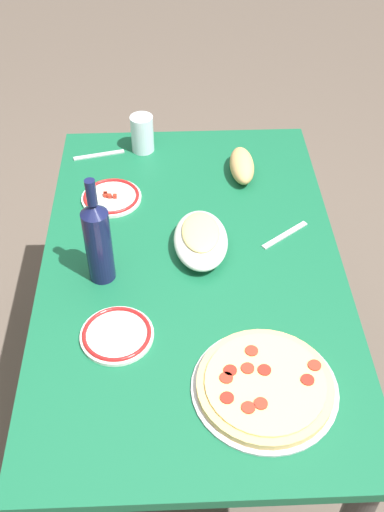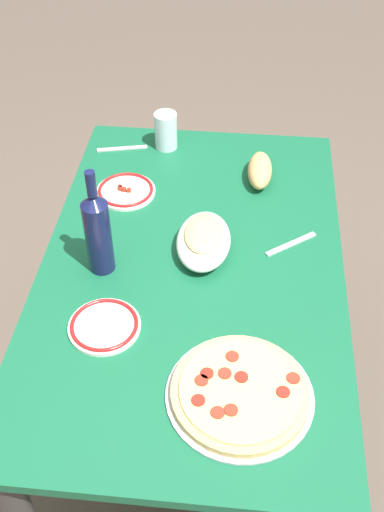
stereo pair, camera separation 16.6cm
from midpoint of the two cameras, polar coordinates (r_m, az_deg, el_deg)
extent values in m
plane|color=brown|center=(2.28, -2.15, -14.54)|extent=(8.00, 8.00, 0.00)
cube|color=#145938|center=(1.69, -2.81, -1.23)|extent=(1.33, 0.83, 0.03)
cylinder|color=#33302D|center=(2.42, -10.95, 2.37)|extent=(0.07, 0.07, 0.73)
cylinder|color=#33302D|center=(2.41, 5.85, 2.84)|extent=(0.07, 0.07, 0.73)
cylinder|color=#B7B7BC|center=(1.42, 3.36, -12.33)|extent=(0.33, 0.33, 0.01)
cylinder|color=#DBB26B|center=(1.41, 3.38, -12.06)|extent=(0.31, 0.31, 0.02)
cylinder|color=#EACC75|center=(1.40, 3.40, -11.79)|extent=(0.27, 0.27, 0.01)
cylinder|color=maroon|center=(1.41, 7.31, -11.50)|extent=(0.03, 0.03, 0.00)
cylinder|color=maroon|center=(1.41, 0.16, -10.74)|extent=(0.03, 0.03, 0.00)
cylinder|color=maroon|center=(1.41, 3.36, -10.68)|extent=(0.03, 0.03, 0.00)
cylinder|color=#B22D1E|center=(1.43, 8.02, -10.18)|extent=(0.03, 0.03, 0.00)
cylinder|color=#B22D1E|center=(1.36, 2.86, -13.70)|extent=(0.03, 0.03, 0.00)
cylinder|color=#B22D1E|center=(1.36, 1.67, -14.07)|extent=(0.03, 0.03, 0.00)
cylinder|color=#B22D1E|center=(1.40, -0.25, -11.41)|extent=(0.03, 0.03, 0.00)
cylinder|color=#B22D1E|center=(1.44, 2.25, -8.94)|extent=(0.03, 0.03, 0.00)
cylinder|color=maroon|center=(1.37, -0.28, -13.21)|extent=(0.03, 0.03, 0.00)
cylinder|color=#B22D1E|center=(1.42, 1.80, -10.54)|extent=(0.03, 0.03, 0.00)
ellipsoid|color=white|center=(1.70, -1.98, 1.37)|extent=(0.24, 0.15, 0.07)
ellipsoid|color=#AD2819|center=(1.69, -1.99, 1.67)|extent=(0.20, 0.12, 0.03)
ellipsoid|color=#EACC75|center=(1.68, -2.01, 2.13)|extent=(0.17, 0.10, 0.02)
cylinder|color=#141942|center=(1.60, -11.59, 0.77)|extent=(0.07, 0.07, 0.22)
cone|color=#141942|center=(1.52, -12.24, 4.17)|extent=(0.07, 0.07, 0.03)
cylinder|color=#141942|center=(1.49, -12.52, 5.64)|extent=(0.03, 0.03, 0.07)
cylinder|color=silver|center=(2.09, -6.95, 11.11)|extent=(0.08, 0.08, 0.13)
cylinder|color=white|center=(1.92, -9.95, 5.21)|extent=(0.18, 0.18, 0.01)
torus|color=red|center=(1.91, -9.98, 5.40)|extent=(0.17, 0.17, 0.01)
cube|color=#AD2819|center=(1.91, -10.49, 5.47)|extent=(0.01, 0.01, 0.01)
cube|color=#AD2819|center=(1.91, -10.13, 5.39)|extent=(0.01, 0.01, 0.01)
cube|color=#AD2819|center=(1.90, -9.67, 5.38)|extent=(0.01, 0.01, 0.01)
cube|color=#AD2819|center=(1.92, -10.52, 5.58)|extent=(0.01, 0.01, 0.01)
cylinder|color=white|center=(1.53, -10.09, -7.42)|extent=(0.18, 0.18, 0.01)
torus|color=red|center=(1.52, -10.13, -7.24)|extent=(0.17, 0.17, 0.01)
ellipsoid|color=tan|center=(1.97, 2.23, 8.28)|extent=(0.18, 0.08, 0.07)
cube|color=#B7B7BC|center=(2.11, -10.89, 9.09)|extent=(0.05, 0.17, 0.00)
cube|color=#B7B7BC|center=(1.77, 5.98, 1.82)|extent=(0.11, 0.15, 0.00)
camera|label=1|loc=(0.08, -92.87, -2.75)|focal=43.15mm
camera|label=2|loc=(0.08, 87.13, 2.75)|focal=43.15mm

